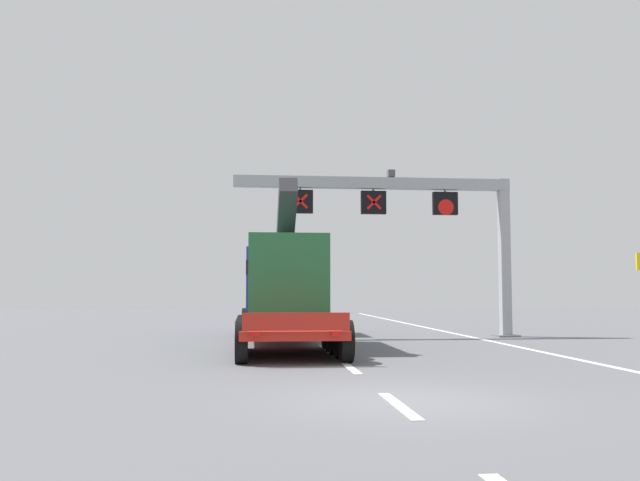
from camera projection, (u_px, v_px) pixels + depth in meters
name	position (u px, v px, depth m)	size (l,w,h in m)	color
ground	(404.00, 400.00, 11.61)	(112.00, 112.00, 0.00)	#5B5B60
lane_markings	(294.00, 324.00, 38.23)	(0.20, 68.30, 0.01)	silver
edge_line_right	(501.00, 343.00, 24.14)	(0.20, 63.00, 0.01)	silver
overhead_lane_gantry	(410.00, 208.00, 27.58)	(11.46, 0.90, 6.72)	#9EA0A5
heavy_haul_truck_red	(281.00, 287.00, 25.00)	(3.03, 14.06, 5.30)	red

